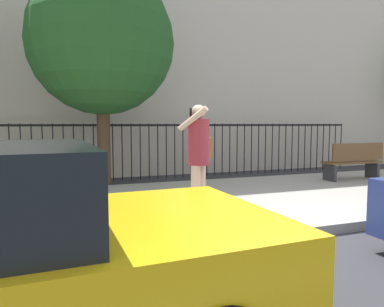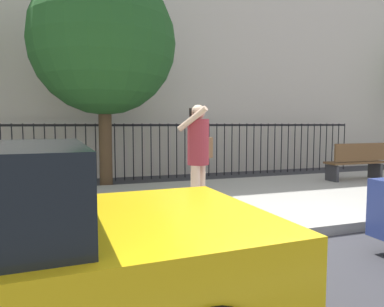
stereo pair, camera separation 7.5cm
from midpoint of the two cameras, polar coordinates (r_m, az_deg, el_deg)
The scene contains 7 objects.
ground_plane at distance 5.22m, azimuth 18.78°, elevation -13.06°, with size 60.00×60.00×0.00m, color #333338.
sidewalk at distance 7.00m, azimuth 7.60°, elevation -7.64°, with size 28.00×4.40×0.15m, color #9E9B93.
building_facade at distance 13.14m, azimuth -5.25°, elevation 18.27°, with size 28.00×4.00×9.28m, color beige.
iron_fence at distance 10.29m, azimuth -1.62°, elevation 1.70°, with size 12.03×0.04×1.60m.
pedestrian_on_phone at distance 5.53m, azimuth 1.52°, elevation 0.45°, with size 0.69×0.69×1.73m.
street_bench at distance 9.86m, azimuth 25.50°, elevation -1.06°, with size 1.60×0.45×0.95m.
street_tree_far at distance 8.81m, azimuth -14.00°, elevation 17.07°, with size 3.38×3.38×5.17m.
Camera 2 is at (-3.05, -3.92, 1.58)m, focal length 32.69 mm.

